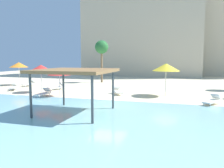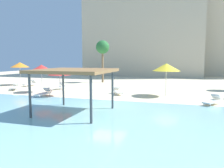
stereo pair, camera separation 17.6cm
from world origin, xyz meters
name	(u,v)px [view 1 (the left image)]	position (x,y,z in m)	size (l,w,h in m)	color
ground_plane	(108,105)	(0.00, 0.00, 0.00)	(80.00, 80.00, 0.00)	beige
lagoon_water	(77,124)	(0.00, -5.25, 0.02)	(44.00, 13.50, 0.04)	#8CC6CC
shade_pavilion	(75,72)	(-1.11, -3.14, 2.56)	(4.39, 4.39, 2.72)	#42474C
beach_umbrella_red_0	(59,72)	(-5.27, 2.19, 2.20)	(2.09, 2.09, 2.49)	silver
beach_umbrella_red_1	(41,67)	(-8.33, 3.88, 2.50)	(1.91, 1.91, 2.77)	silver
beach_umbrella_yellow_2	(166,67)	(3.77, 5.29, 2.61)	(2.48, 2.48, 2.95)	silver
beach_umbrella_orange_4	(19,65)	(-14.75, 8.48, 2.60)	(2.33, 2.33, 2.92)	silver
lounge_chair_0	(29,83)	(-12.85, 7.93, 0.33)	(0.80, 1.95, 0.74)	white
lounge_chair_1	(43,93)	(-6.60, 1.63, 0.33)	(0.63, 1.90, 0.74)	white
lounge_chair_2	(212,100)	(7.32, 2.16, 0.33)	(1.48, 1.94, 0.74)	white
lounge_chair_3	(118,91)	(-0.64, 4.89, 0.33)	(1.36, 1.97, 0.74)	white
lounge_chair_5	(14,87)	(-12.24, 4.51, 0.33)	(1.45, 1.95, 0.74)	white
lounge_chair_6	(57,87)	(-7.84, 6.12, 0.33)	(1.43, 1.95, 0.74)	white
palm_tree_1	(102,48)	(-5.76, 14.81, 4.89)	(1.90, 1.90, 5.98)	brown
hotel_block_0	(142,21)	(-2.67, 30.11, 10.96)	(22.80, 8.51, 21.92)	beige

